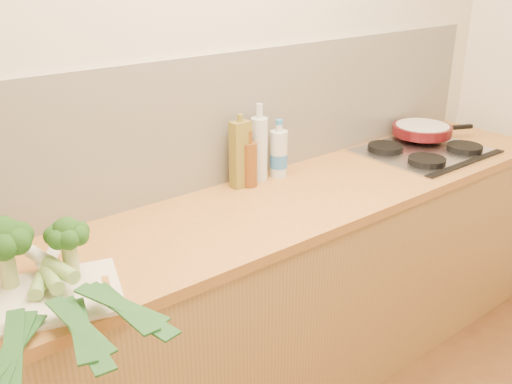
# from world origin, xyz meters

# --- Properties ---
(room_shell) EXTENTS (3.50, 3.50, 3.50)m
(room_shell) POSITION_xyz_m (0.00, 1.49, 1.17)
(room_shell) COLOR beige
(room_shell) RESTS_ON ground
(counter) EXTENTS (3.20, 0.62, 0.90)m
(counter) POSITION_xyz_m (0.00, 1.20, 0.45)
(counter) COLOR #AD8348
(counter) RESTS_ON ground
(gas_hob) EXTENTS (0.58, 0.50, 0.04)m
(gas_hob) POSITION_xyz_m (1.02, 1.20, 0.91)
(gas_hob) COLOR silver
(gas_hob) RESTS_ON counter
(chopping_board) EXTENTS (0.48, 0.41, 0.01)m
(chopping_board) POSITION_xyz_m (-0.87, 1.08, 0.91)
(chopping_board) COLOR silver
(chopping_board) RESTS_ON counter
(broccoli_left) EXTENTS (0.17, 0.17, 0.22)m
(broccoli_left) POSITION_xyz_m (-0.93, 1.20, 1.06)
(broccoli_left) COLOR #A1B167
(broccoli_left) RESTS_ON chopping_board
(broccoli_right) EXTENTS (0.13, 0.13, 0.18)m
(broccoli_right) POSITION_xyz_m (-0.77, 1.15, 1.04)
(broccoli_right) COLOR #A1B167
(broccoli_right) RESTS_ON chopping_board
(leek_front) EXTENTS (0.41, 0.63, 0.04)m
(leek_front) POSITION_xyz_m (-0.90, 1.07, 0.94)
(leek_front) COLOR white
(leek_front) RESTS_ON chopping_board
(leek_mid) EXTENTS (0.13, 0.62, 0.04)m
(leek_mid) POSITION_xyz_m (-0.86, 1.00, 0.95)
(leek_mid) COLOR white
(leek_mid) RESTS_ON chopping_board
(leek_back) EXTENTS (0.18, 0.64, 0.04)m
(leek_back) POSITION_xyz_m (-0.80, 1.01, 0.97)
(leek_back) COLOR white
(leek_back) RESTS_ON chopping_board
(skillet) EXTENTS (0.42, 0.30, 0.05)m
(skillet) POSITION_xyz_m (1.16, 1.32, 0.96)
(skillet) COLOR #4F0D10
(skillet) RESTS_ON gas_hob
(oil_tin) EXTENTS (0.08, 0.05, 0.31)m
(oil_tin) POSITION_xyz_m (0.06, 1.41, 1.04)
(oil_tin) COLOR olive
(oil_tin) RESTS_ON counter
(glass_bottle) EXTENTS (0.07, 0.07, 0.33)m
(glass_bottle) POSITION_xyz_m (0.17, 1.42, 1.04)
(glass_bottle) COLOR silver
(glass_bottle) RESTS_ON counter
(amber_bottle) EXTENTS (0.06, 0.06, 0.24)m
(amber_bottle) POSITION_xyz_m (0.09, 1.39, 1.00)
(amber_bottle) COLOR brown
(amber_bottle) RESTS_ON counter
(water_bottle) EXTENTS (0.08, 0.08, 0.23)m
(water_bottle) POSITION_xyz_m (0.26, 1.41, 1.00)
(water_bottle) COLOR silver
(water_bottle) RESTS_ON counter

